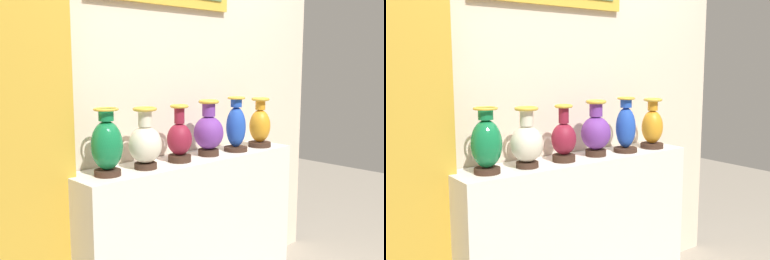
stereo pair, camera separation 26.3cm
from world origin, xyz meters
The scene contains 9 objects.
display_shelf centered at (0.00, 0.00, 0.48)m, with size 1.55×0.32×0.97m, color silver.
back_wall centered at (0.00, 0.22, 1.50)m, with size 2.80×0.14×2.94m.
curtain_gold centered at (-0.96, 0.10, 1.30)m, with size 0.46×0.08×2.59m, color gold.
vase_emerald centered at (-0.60, -0.02, 1.12)m, with size 0.16×0.16×0.34m.
vase_ivory centered at (-0.37, -0.03, 1.11)m, with size 0.18×0.18×0.33m.
vase_burgundy centered at (-0.12, -0.02, 1.10)m, with size 0.14×0.14×0.33m.
vase_violet centered at (0.13, -0.01, 1.12)m, with size 0.18×0.18×0.34m.
vase_sapphire centered at (0.36, -0.03, 1.12)m, with size 0.15×0.15×0.35m.
vase_amber centered at (0.59, -0.04, 1.11)m, with size 0.15×0.15×0.33m.
Camera 1 is at (-1.79, -1.90, 1.52)m, focal length 41.90 mm.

